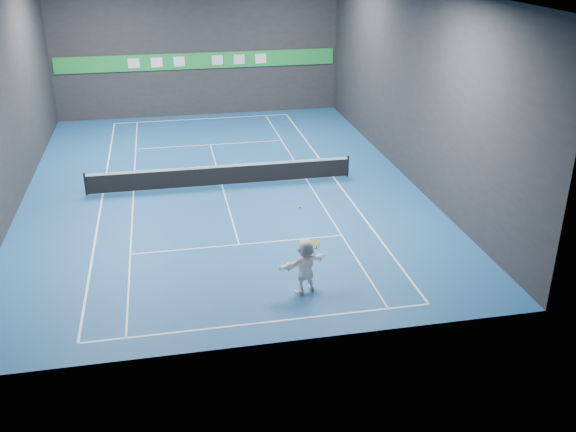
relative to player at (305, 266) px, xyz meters
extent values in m
plane|color=#184C87|center=(-1.72, 10.30, -0.97)|extent=(26.00, 26.00, 0.00)
cube|color=#242426|center=(-1.72, 23.30, 3.53)|extent=(18.00, 0.10, 9.00)
cube|color=#242426|center=(-1.72, -2.70, 3.53)|extent=(18.00, 0.10, 9.00)
cube|color=#242426|center=(-10.72, 10.30, 3.53)|extent=(0.10, 26.00, 9.00)
cube|color=#242426|center=(7.28, 10.30, 3.53)|extent=(0.10, 26.00, 9.00)
cube|color=white|center=(-1.72, -1.59, -0.97)|extent=(10.98, 0.08, 0.01)
cube|color=white|center=(-1.72, 22.19, -0.97)|extent=(10.98, 0.08, 0.01)
cube|color=white|center=(-7.21, 10.30, -0.97)|extent=(0.08, 23.78, 0.01)
cube|color=white|center=(3.77, 10.30, -0.97)|extent=(0.08, 23.78, 0.01)
cube|color=white|center=(-5.83, 10.30, -0.97)|extent=(0.06, 23.78, 0.01)
cube|color=white|center=(2.39, 10.30, -0.97)|extent=(0.06, 23.78, 0.01)
cube|color=white|center=(-1.72, 3.90, -0.97)|extent=(8.23, 0.06, 0.01)
cube|color=white|center=(-1.72, 16.70, -0.97)|extent=(8.23, 0.06, 0.01)
cube|color=white|center=(-1.72, 10.30, -0.97)|extent=(0.06, 12.80, 0.01)
imported|color=white|center=(0.00, 0.00, 0.00)|extent=(1.89, 1.20, 1.95)
sphere|color=#C9D523|center=(-0.16, 0.19, 2.04)|extent=(0.07, 0.07, 0.07)
cylinder|color=black|center=(-7.92, 10.30, -0.44)|extent=(0.10, 0.10, 1.07)
cylinder|color=black|center=(4.48, 10.30, -0.44)|extent=(0.10, 0.10, 1.07)
cube|color=black|center=(-1.72, 10.30, -0.50)|extent=(12.40, 0.03, 0.86)
cube|color=white|center=(-1.72, 10.30, -0.02)|extent=(12.40, 0.04, 0.10)
cube|color=#1F9039|center=(-1.72, 23.24, 2.53)|extent=(17.64, 0.06, 1.00)
cube|color=white|center=(-5.72, 23.18, 2.53)|extent=(0.70, 0.04, 0.60)
cube|color=white|center=(-4.32, 23.18, 2.53)|extent=(0.70, 0.04, 0.60)
cube|color=white|center=(-2.92, 23.18, 2.53)|extent=(0.70, 0.04, 0.60)
cube|color=silver|center=(-0.52, 23.18, 2.53)|extent=(0.70, 0.04, 0.60)
cube|color=silver|center=(0.88, 23.18, 2.53)|extent=(0.70, 0.04, 0.60)
cube|color=white|center=(2.28, 23.18, 2.53)|extent=(0.70, 0.04, 0.60)
torus|color=red|center=(0.33, 0.05, 0.68)|extent=(0.42, 0.41, 0.14)
cylinder|color=#BBC846|center=(0.32, 0.05, 0.81)|extent=(0.38, 0.32, 0.21)
cylinder|color=red|center=(0.38, 0.05, 0.67)|extent=(0.04, 0.10, 0.18)
cylinder|color=#FFF90D|center=(0.31, 0.03, 0.34)|extent=(0.06, 0.15, 0.26)
camera|label=1|loc=(-4.23, -18.17, 10.17)|focal=40.00mm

